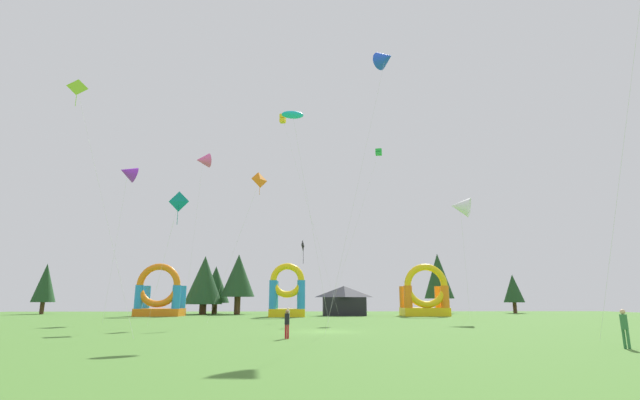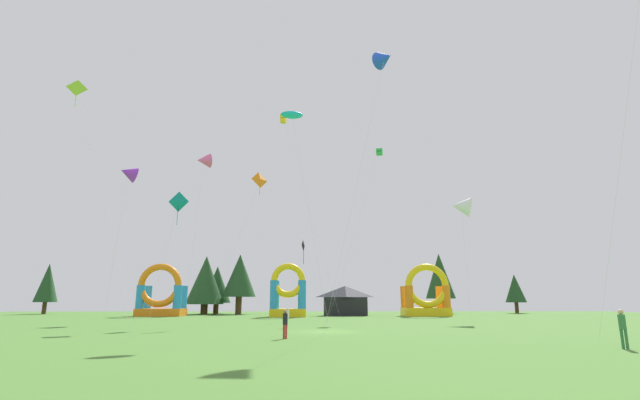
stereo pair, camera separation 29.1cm
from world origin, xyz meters
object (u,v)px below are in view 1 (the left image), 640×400
kite_orange_diamond (260,180)px  kite_green_box (378,153)px  kite_teal_diamond (178,203)px  kite_black_diamond (304,247)px  kite_pink_delta (203,160)px  person_left_edge (287,321)px  person_near_camera (288,316)px  kite_white_delta (460,207)px  person_midfield (624,325)px  inflatable_orange_dome (425,298)px  kite_purple_delta (128,173)px  kite_blue_delta (385,59)px  kite_cyan_parafoil (293,115)px  inflatable_blue_arch (287,296)px  kite_lime_diamond (78,91)px  festival_tent (344,301)px  kite_yellow_box (283,119)px  inflatable_yellow_castle (159,297)px

kite_orange_diamond → kite_green_box: kite_green_box is taller
kite_teal_diamond → kite_black_diamond: 16.58m
kite_pink_delta → person_left_edge: bearing=-67.2°
kite_black_diamond → kite_orange_diamond: kite_orange_diamond is taller
kite_orange_diamond → person_near_camera: (3.44, -8.18, -13.63)m
kite_white_delta → kite_black_diamond: bearing=-179.7°
kite_white_delta → kite_teal_diamond: bearing=-157.3°
kite_orange_diamond → person_near_camera: bearing=-67.2°
person_midfield → inflatable_orange_dome: size_ratio=0.25×
kite_purple_delta → kite_pink_delta: (3.34, 15.70, 6.19)m
kite_orange_diamond → kite_pink_delta: kite_pink_delta is taller
kite_blue_delta → kite_pink_delta: kite_blue_delta is taller
kite_cyan_parafoil → kite_orange_diamond: size_ratio=1.16×
kite_orange_diamond → kite_green_box: size_ratio=0.68×
kite_green_box → inflatable_blue_arch: kite_green_box is taller
kite_orange_diamond → inflatable_orange_dome: 31.73m
kite_purple_delta → person_near_camera: (15.59, -3.93, -13.16)m
kite_lime_diamond → kite_teal_diamond: bearing=56.1°
kite_purple_delta → person_near_camera: 20.78m
kite_orange_diamond → festival_tent: size_ratio=2.48×
kite_cyan_parafoil → person_midfield: kite_cyan_parafoil is taller
inflatable_orange_dome → kite_cyan_parafoil: bearing=-120.7°
kite_teal_diamond → inflatable_orange_dome: kite_teal_diamond is taller
kite_cyan_parafoil → kite_yellow_box: 23.67m
person_left_edge → person_midfield: 17.38m
festival_tent → kite_teal_diamond: bearing=-120.4°
kite_black_diamond → kite_green_box: 18.79m
kite_purple_delta → person_near_camera: bearing=-14.2°
person_left_edge → person_near_camera: bearing=-57.0°
person_near_camera → inflatable_blue_arch: bearing=179.5°
person_left_edge → festival_tent: bearing=-68.5°
person_left_edge → inflatable_yellow_castle: 43.32m
kite_yellow_box → person_midfield: bearing=-62.6°
inflatable_yellow_castle → person_midfield: bearing=-51.4°
inflatable_orange_dome → kite_green_box: bearing=-136.6°
kite_white_delta → kite_pink_delta: (-31.75, 6.50, 7.38)m
kite_white_delta → inflatable_blue_arch: 26.05m
kite_teal_diamond → kite_cyan_parafoil: 12.71m
kite_green_box → inflatable_blue_arch: (-12.37, 4.75, -19.27)m
kite_orange_diamond → person_midfield: kite_orange_diamond is taller
kite_black_diamond → person_left_edge: kite_black_diamond is taller
kite_white_delta → festival_tent: (-12.36, 16.65, -10.80)m
kite_green_box → person_midfield: kite_green_box is taller
kite_green_box → festival_tent: 22.23m
inflatable_yellow_castle → kite_pink_delta: bearing=-50.9°
kite_blue_delta → person_near_camera: kite_blue_delta is taller
kite_green_box → person_midfield: (5.21, -37.27, -20.92)m
kite_orange_diamond → inflatable_blue_arch: (2.41, 17.32, -11.86)m
kite_cyan_parafoil → kite_pink_delta: 26.23m
kite_lime_diamond → festival_tent: (22.41, 37.03, -14.97)m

